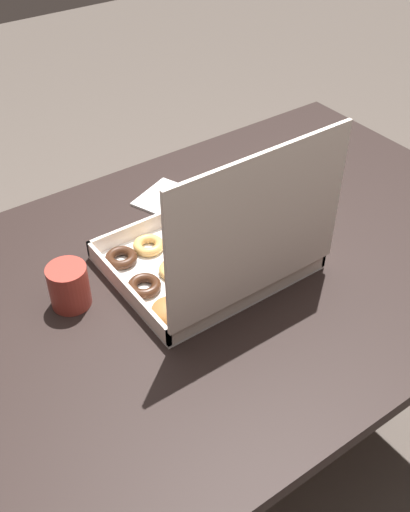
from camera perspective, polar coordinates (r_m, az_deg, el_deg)
ground_plane at (r=1.86m, az=2.39°, el=-18.78°), size 8.00×8.00×0.00m
dining_table at (r=1.33m, az=3.18°, el=-3.30°), size 1.29×0.89×0.78m
donut_box at (r=1.18m, az=1.12°, el=0.61°), size 0.38×0.32×0.34m
coffee_mug at (r=1.15m, az=-12.85°, el=-2.75°), size 0.08×0.08×0.09m
paper_napkin at (r=1.44m, az=-4.22°, el=5.69°), size 0.15×0.13×0.01m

